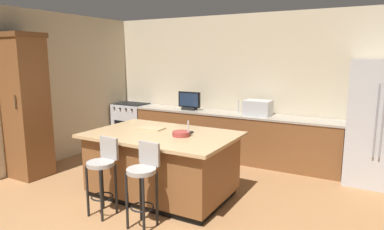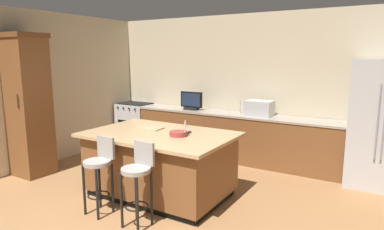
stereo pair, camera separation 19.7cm
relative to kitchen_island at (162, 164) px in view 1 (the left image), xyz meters
The scene contains 16 objects.
wall_back 2.65m from the kitchen_island, 84.30° to the left, with size 6.32×0.12×2.77m, color beige.
wall_left 2.89m from the kitchen_island, behind, with size 0.12×4.58×2.77m, color beige.
counter_back 2.10m from the kitchen_island, 84.97° to the left, with size 4.06×0.62×0.91m.
kitchen_island is the anchor object (origin of this frame).
refrigerator 3.37m from the kitchen_island, 37.02° to the left, with size 0.88×0.81×1.94m.
range_oven 3.05m from the kitchen_island, 136.88° to the left, with size 0.75×0.63×0.93m.
cabinet_tower 2.53m from the kitchen_island, behind, with size 0.63×0.58×2.34m.
microwave 2.28m from the kitchen_island, 71.39° to the left, with size 0.48×0.36×0.28m, color #B7BABF.
tv_monitor 2.24m from the kitchen_island, 109.26° to the left, with size 0.48×0.16×0.36m.
sink_faucet_back 2.28m from the kitchen_island, 82.53° to the left, with size 0.02×0.02×0.24m, color #B2B2B7.
sink_faucet_island 0.70m from the kitchen_island, ahead, with size 0.02×0.02×0.22m, color #B2B2B7.
bar_stool_left 0.92m from the kitchen_island, 109.71° to the right, with size 0.34×0.35×0.98m.
bar_stool_right 0.93m from the kitchen_island, 69.56° to the right, with size 0.34×0.34×1.00m.
fruit_bowl 0.58m from the kitchen_island, ahead, with size 0.24×0.24×0.06m, color #993833.
tv_remote 0.61m from the kitchen_island, 25.88° to the left, with size 0.04×0.17×0.02m, color black.
cutting_board 0.56m from the kitchen_island, 152.49° to the left, with size 0.38×0.24×0.02m, color tan.
Camera 1 is at (2.36, -2.11, 1.98)m, focal length 31.48 mm.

